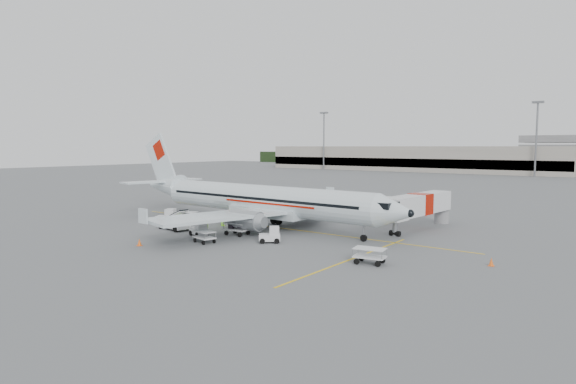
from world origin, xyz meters
name	(u,v)px	position (x,y,z in m)	size (l,w,h in m)	color
ground	(277,228)	(0.00, 0.00, 0.00)	(360.00, 360.00, 0.00)	#56595B
stripe_lead	(277,228)	(0.00, 0.00, 0.01)	(44.00, 0.20, 0.01)	yellow
stripe_cross	(352,259)	(14.00, -8.00, 0.01)	(0.20, 20.00, 0.01)	yellow
terminal_west	(409,158)	(-40.00, 130.00, 4.50)	(110.00, 22.00, 9.00)	gray
treeline	(549,161)	(0.00, 175.00, 3.00)	(300.00, 3.00, 6.00)	black
mast_west	(324,141)	(-70.00, 118.00, 11.00)	(3.20, 1.20, 22.00)	slate
mast_center	(536,140)	(5.00, 118.00, 11.00)	(3.20, 1.20, 22.00)	slate
aircraft	(263,180)	(-1.49, -0.66, 5.25)	(38.07, 29.84, 10.49)	silver
jet_bridge	(420,211)	(12.97, 8.47, 1.94)	(2.77, 14.78, 3.88)	silver
belt_loader	(174,216)	(-8.09, -7.66, 1.44)	(5.33, 2.00, 2.89)	silver
tug_fore	(270,235)	(4.62, -6.98, 0.76)	(1.96, 1.12, 1.52)	silver
tug_mid	(199,228)	(-3.24, -8.57, 0.76)	(1.98, 1.13, 1.53)	silver
tug_aft	(166,216)	(-11.98, -5.58, 0.86)	(2.24, 1.28, 1.73)	silver
cart_loaded_a	(237,229)	(-0.39, -6.00, 0.65)	(2.51, 1.48, 1.31)	silver
cart_loaded_b	(187,217)	(-10.81, -3.43, 0.63)	(2.42, 1.43, 1.26)	silver
cart_empty_a	(204,237)	(-0.13, -10.73, 0.57)	(2.18, 1.29, 1.14)	silver
cart_empty_b	(370,256)	(15.87, -8.69, 0.62)	(2.37, 1.40, 1.24)	silver
cone_nose	(491,262)	(23.46, -3.80, 0.33)	(0.40, 0.40, 0.66)	#F15C15
cone_port	(300,212)	(-4.35, 10.41, 0.30)	(0.36, 0.36, 0.59)	#F15C15
cone_stbd	(139,242)	(-3.86, -15.15, 0.34)	(0.41, 0.41, 0.67)	#F15C15
crew_a	(180,221)	(-7.68, -7.19, 0.94)	(0.68, 0.45, 1.87)	#A8F724
crew_b	(205,223)	(-4.91, -6.12, 0.87)	(0.84, 0.66, 1.74)	#A8F724
crew_c	(248,221)	(-1.98, -2.58, 0.83)	(1.07, 0.62, 1.66)	#A8F724
crew_d	(223,219)	(-5.59, -2.81, 0.82)	(0.96, 0.40, 1.64)	#A8F724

